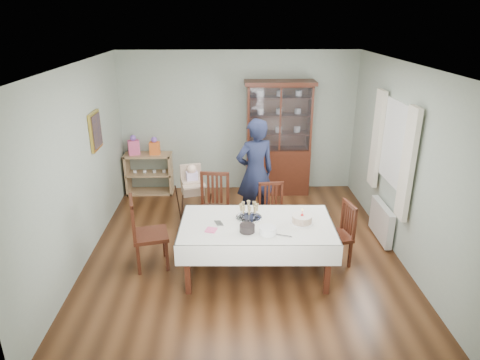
{
  "coord_description": "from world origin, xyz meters",
  "views": [
    {
      "loc": [
        -0.21,
        -5.57,
        3.31
      ],
      "look_at": [
        -0.04,
        0.2,
        1.06
      ],
      "focal_mm": 32.0,
      "sensor_mm": 36.0,
      "label": 1
    }
  ],
  "objects_px": {
    "woman": "(255,173)",
    "chair_far_right": "(272,224)",
    "chair_end_right": "(335,246)",
    "champagne_tray": "(249,214)",
    "chair_far_left": "(214,221)",
    "gift_bag_orange": "(155,147)",
    "china_cabinet": "(278,137)",
    "chair_end_left": "(150,246)",
    "dining_table": "(256,248)",
    "gift_bag_pink": "(134,146)",
    "high_chair": "(193,201)",
    "birthday_cake": "(302,220)",
    "sideboard": "(149,174)"
  },
  "relations": [
    {
      "from": "champagne_tray",
      "to": "gift_bag_pink",
      "type": "distance_m",
      "value": 3.4
    },
    {
      "from": "gift_bag_orange",
      "to": "dining_table",
      "type": "bearing_deg",
      "value": -58.4
    },
    {
      "from": "woman",
      "to": "chair_far_right",
      "type": "bearing_deg",
      "value": 91.41
    },
    {
      "from": "chair_far_left",
      "to": "chair_far_right",
      "type": "relative_size",
      "value": 1.16
    },
    {
      "from": "sideboard",
      "to": "chair_end_right",
      "type": "bearing_deg",
      "value": -40.95
    },
    {
      "from": "dining_table",
      "to": "champagne_tray",
      "type": "height_order",
      "value": "champagne_tray"
    },
    {
      "from": "dining_table",
      "to": "chair_end_left",
      "type": "bearing_deg",
      "value": 170.65
    },
    {
      "from": "birthday_cake",
      "to": "champagne_tray",
      "type": "bearing_deg",
      "value": 166.38
    },
    {
      "from": "china_cabinet",
      "to": "birthday_cake",
      "type": "bearing_deg",
      "value": -90.16
    },
    {
      "from": "champagne_tray",
      "to": "chair_far_right",
      "type": "bearing_deg",
      "value": 62.5
    },
    {
      "from": "chair_far_right",
      "to": "gift_bag_pink",
      "type": "height_order",
      "value": "gift_bag_pink"
    },
    {
      "from": "chair_far_right",
      "to": "birthday_cake",
      "type": "height_order",
      "value": "birthday_cake"
    },
    {
      "from": "china_cabinet",
      "to": "champagne_tray",
      "type": "height_order",
      "value": "china_cabinet"
    },
    {
      "from": "chair_far_right",
      "to": "gift_bag_orange",
      "type": "bearing_deg",
      "value": 131.24
    },
    {
      "from": "china_cabinet",
      "to": "birthday_cake",
      "type": "distance_m",
      "value": 2.89
    },
    {
      "from": "chair_end_left",
      "to": "woman",
      "type": "bearing_deg",
      "value": -63.91
    },
    {
      "from": "champagne_tray",
      "to": "dining_table",
      "type": "bearing_deg",
      "value": -57.36
    },
    {
      "from": "champagne_tray",
      "to": "gift_bag_pink",
      "type": "bearing_deg",
      "value": 127.19
    },
    {
      "from": "woman",
      "to": "high_chair",
      "type": "xyz_separation_m",
      "value": [
        -1.03,
        0.02,
        -0.49
      ]
    },
    {
      "from": "chair_far_left",
      "to": "gift_bag_pink",
      "type": "xyz_separation_m",
      "value": [
        -1.55,
        1.88,
        0.66
      ]
    },
    {
      "from": "chair_far_right",
      "to": "high_chair",
      "type": "bearing_deg",
      "value": 148.56
    },
    {
      "from": "chair_far_left",
      "to": "birthday_cake",
      "type": "xyz_separation_m",
      "value": [
        1.19,
        -0.99,
        0.5
      ]
    },
    {
      "from": "birthday_cake",
      "to": "gift_bag_pink",
      "type": "bearing_deg",
      "value": 133.61
    },
    {
      "from": "chair_end_left",
      "to": "birthday_cake",
      "type": "xyz_separation_m",
      "value": [
        2.05,
        -0.26,
        0.51
      ]
    },
    {
      "from": "champagne_tray",
      "to": "woman",
      "type": "bearing_deg",
      "value": 83.0
    },
    {
      "from": "chair_end_right",
      "to": "chair_end_left",
      "type": "bearing_deg",
      "value": -102.0
    },
    {
      "from": "high_chair",
      "to": "gift_bag_pink",
      "type": "height_order",
      "value": "gift_bag_pink"
    },
    {
      "from": "china_cabinet",
      "to": "gift_bag_orange",
      "type": "distance_m",
      "value": 2.36
    },
    {
      "from": "sideboard",
      "to": "chair_far_right",
      "type": "height_order",
      "value": "chair_far_right"
    },
    {
      "from": "high_chair",
      "to": "birthday_cake",
      "type": "height_order",
      "value": "high_chair"
    },
    {
      "from": "dining_table",
      "to": "china_cabinet",
      "type": "height_order",
      "value": "china_cabinet"
    },
    {
      "from": "sideboard",
      "to": "champagne_tray",
      "type": "bearing_deg",
      "value": -56.47
    },
    {
      "from": "chair_far_right",
      "to": "high_chair",
      "type": "xyz_separation_m",
      "value": [
        -1.26,
        0.61,
        0.14
      ]
    },
    {
      "from": "champagne_tray",
      "to": "gift_bag_pink",
      "type": "relative_size",
      "value": 0.91
    },
    {
      "from": "dining_table",
      "to": "woman",
      "type": "bearing_deg",
      "value": 87.3
    },
    {
      "from": "china_cabinet",
      "to": "woman",
      "type": "height_order",
      "value": "china_cabinet"
    },
    {
      "from": "chair_far_right",
      "to": "chair_end_left",
      "type": "height_order",
      "value": "chair_end_left"
    },
    {
      "from": "sideboard",
      "to": "gift_bag_pink",
      "type": "distance_m",
      "value": 0.62
    },
    {
      "from": "sideboard",
      "to": "china_cabinet",
      "type": "bearing_deg",
      "value": -0.49
    },
    {
      "from": "chair_far_left",
      "to": "champagne_tray",
      "type": "relative_size",
      "value": 2.99
    },
    {
      "from": "chair_end_right",
      "to": "champagne_tray",
      "type": "height_order",
      "value": "champagne_tray"
    },
    {
      "from": "chair_end_right",
      "to": "high_chair",
      "type": "xyz_separation_m",
      "value": [
        -2.09,
        1.29,
        0.14
      ]
    },
    {
      "from": "dining_table",
      "to": "champagne_tray",
      "type": "distance_m",
      "value": 0.48
    },
    {
      "from": "birthday_cake",
      "to": "gift_bag_orange",
      "type": "distance_m",
      "value": 3.71
    },
    {
      "from": "woman",
      "to": "champagne_tray",
      "type": "relative_size",
      "value": 5.16
    },
    {
      "from": "chair_far_right",
      "to": "birthday_cake",
      "type": "bearing_deg",
      "value": -79.0
    },
    {
      "from": "gift_bag_pink",
      "to": "gift_bag_orange",
      "type": "bearing_deg",
      "value": -0.0
    },
    {
      "from": "gift_bag_pink",
      "to": "dining_table",
      "type": "bearing_deg",
      "value": -53.03
    },
    {
      "from": "chair_far_left",
      "to": "high_chair",
      "type": "xyz_separation_m",
      "value": [
        -0.35,
        0.56,
        0.1
      ]
    },
    {
      "from": "chair_end_right",
      "to": "champagne_tray",
      "type": "relative_size",
      "value": 2.58
    }
  ]
}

